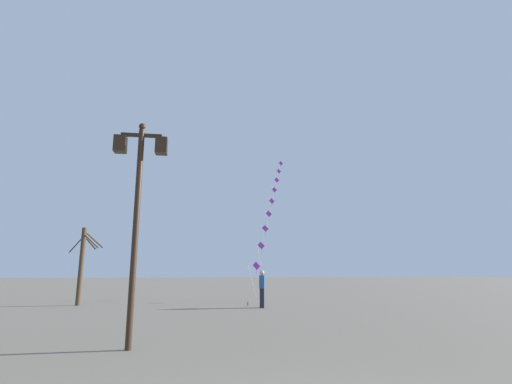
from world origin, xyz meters
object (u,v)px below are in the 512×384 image
(kite_train, at_px, (270,207))
(bare_tree, at_px, (82,263))
(twin_lantern_lamp_post, at_px, (138,188))
(kite_flyer, at_px, (262,288))

(kite_train, bearing_deg, bare_tree, -147.56)
(bare_tree, bearing_deg, twin_lantern_lamp_post, -69.08)
(bare_tree, bearing_deg, kite_train, 32.44)
(twin_lantern_lamp_post, distance_m, kite_flyer, 10.48)
(kite_train, xyz_separation_m, kite_flyer, (-2.19, -9.51, -5.51))
(twin_lantern_lamp_post, height_order, bare_tree, twin_lantern_lamp_post)
(twin_lantern_lamp_post, bearing_deg, kite_flyer, 64.10)
(kite_train, bearing_deg, kite_flyer, -103.00)
(kite_train, relative_size, bare_tree, 4.07)
(kite_flyer, bearing_deg, twin_lantern_lamp_post, 167.46)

